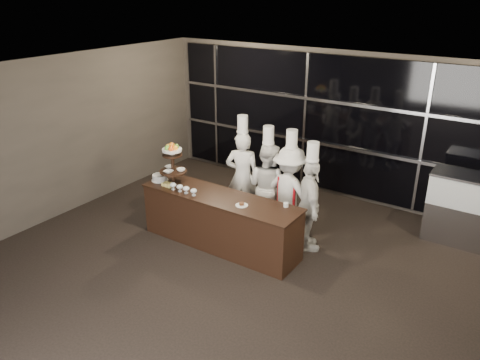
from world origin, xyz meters
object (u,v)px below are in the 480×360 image
Objects in this scene: display_stand at (173,161)px; display_case at (468,207)px; chef_a at (243,176)px; chef_b at (267,185)px; chef_c at (289,192)px; chef_d at (310,205)px; layer_cake at (160,178)px; buffet_counter at (220,221)px.

display_stand is 0.58× the size of display_case.
chef_a is at bearing 52.59° from display_stand.
chef_a is 1.06× the size of chef_b.
display_stand is at bearing -151.76° from chef_c.
chef_c reaches higher than display_stand.
display_case is 0.68× the size of chef_d.
chef_d reaches higher than display_stand.
chef_d reaches higher than display_case.
chef_a is at bearing -159.39° from display_case.
display_case is 0.63× the size of chef_a.
chef_a is (1.06, 1.07, -0.08)m from layer_cake.
chef_b reaches higher than buffet_counter.
chef_a is at bearing -179.67° from chef_b.
chef_b is at bearing 172.98° from chef_c.
layer_cake is 2.31m from chef_c.
buffet_counter is at bearing 0.01° from display_stand.
buffet_counter is at bearing 2.23° from layer_cake.
chef_b is at bearing 33.89° from layer_cake.
chef_d is (2.28, 0.73, -0.53)m from display_stand.
display_stand is 1.36m from chef_a.
buffet_counter is 3.81× the size of display_stand.
buffet_counter is 1.48× the size of chef_b.
layer_cake is (-1.28, -0.05, 0.51)m from buffet_counter.
chef_d is (2.57, 0.78, -0.16)m from layer_cake.
chef_d is at bearing -142.25° from display_case.
display_case reaches higher than buffet_counter.
layer_cake is 1.51m from chef_a.
display_case is 2.71m from chef_d.
chef_c is at bearing -7.02° from chef_b.
chef_a is at bearing 45.12° from layer_cake.
chef_d is at bearing 17.75° from display_stand.
display_case is (3.42, 2.39, 0.22)m from buffet_counter.
chef_d is (1.51, -0.29, -0.08)m from chef_a.
display_stand is 2.09m from chef_c.
display_stand is at bearing -151.64° from display_case.
buffet_counter is 1.29m from chef_c.
chef_d reaches higher than buffet_counter.
buffet_counter is 1.46× the size of chef_c.
chef_c is (0.48, -0.06, 0.01)m from chef_b.
chef_c is (1.79, 0.96, -0.50)m from display_stand.
chef_c is 1.03× the size of chef_d.
display_case is (4.42, 2.39, -0.65)m from display_stand.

